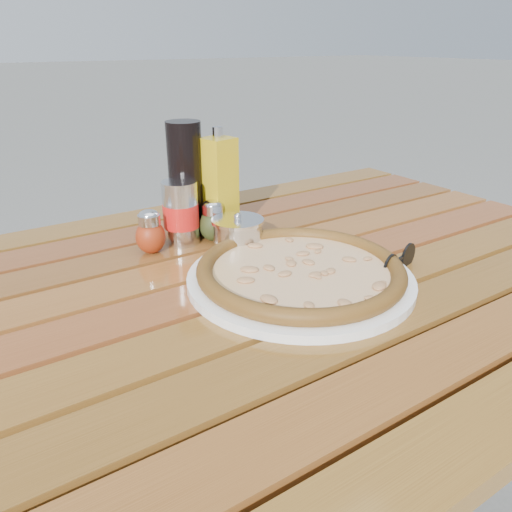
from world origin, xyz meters
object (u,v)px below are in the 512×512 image
sunglasses (398,262)px  oregano_shaker (213,221)px  pizza (300,270)px  table (263,317)px  olive_oil_cruet (219,186)px  dark_bottle (186,180)px  pepper_shaker (150,233)px  plate (300,278)px  parmesan_tin (238,234)px  soda_can (181,213)px

sunglasses → oregano_shaker: bearing=108.1°
pizza → table: bearing=127.3°
sunglasses → olive_oil_cruet: bearing=102.0°
dark_bottle → table: bearing=-87.7°
table → pizza: size_ratio=3.69×
pepper_shaker → plate: bearing=-59.1°
plate → sunglasses: 0.17m
pizza → parmesan_tin: 0.17m
olive_oil_cruet → sunglasses: size_ratio=1.92×
olive_oil_cruet → sunglasses: bearing=-63.4°
pepper_shaker → pizza: bearing=-59.1°
table → sunglasses: (0.20, -0.10, 0.09)m
table → parmesan_tin: (0.03, 0.12, 0.11)m
olive_oil_cruet → dark_bottle: bearing=146.5°
oregano_shaker → plate: bearing=-84.1°
oregano_shaker → sunglasses: 0.35m
parmesan_tin → olive_oil_cruet: bearing=80.7°
plate → dark_bottle: bearing=99.1°
pepper_shaker → dark_bottle: 0.13m
plate → oregano_shaker: (-0.02, 0.24, 0.03)m
pizza → sunglasses: 0.17m
dark_bottle → parmesan_tin: size_ratio=1.85×
pizza → soda_can: size_ratio=3.17×
table → pepper_shaker: pepper_shaker is taller
plate → sunglasses: bearing=-18.4°
pizza → olive_oil_cruet: olive_oil_cruet is taller
sunglasses → pizza: bearing=146.9°
oregano_shaker → olive_oil_cruet: 0.07m
table → parmesan_tin: parmesan_tin is taller
pizza → olive_oil_cruet: 0.27m
oregano_shaker → sunglasses: size_ratio=0.75×
pizza → dark_bottle: size_ratio=1.73×
plate → pepper_shaker: bearing=120.9°
dark_bottle → olive_oil_cruet: dark_bottle is taller
plate → soda_can: 0.28m
soda_can → pizza: bearing=-72.7°
table → soda_can: (-0.04, 0.21, 0.13)m
pepper_shaker → parmesan_tin: 0.16m
plate → pizza: (0.00, 0.00, 0.02)m
plate → oregano_shaker: 0.24m
plate → pizza: size_ratio=0.95×
olive_oil_cruet → parmesan_tin: size_ratio=1.77×
table → dark_bottle: 0.31m
pepper_shaker → olive_oil_cruet: bearing=5.7°
plate → pizza: bearing=0.0°
oregano_shaker → pizza: bearing=-84.1°
pizza → soda_can: 0.27m
table → plate: bearing=-52.7°
pizza → dark_bottle: 0.31m
oregano_shaker → olive_oil_cruet: olive_oil_cruet is taller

